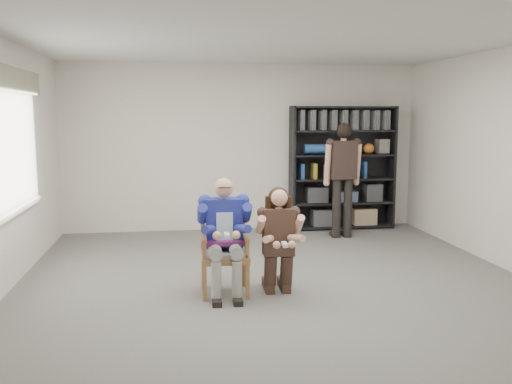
{
  "coord_description": "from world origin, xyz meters",
  "views": [
    {
      "loc": [
        -1.13,
        -5.64,
        1.95
      ],
      "look_at": [
        -0.2,
        0.6,
        1.05
      ],
      "focal_mm": 38.0,
      "sensor_mm": 36.0,
      "label": 1
    }
  ],
  "objects": [
    {
      "name": "standing_man",
      "position": [
        1.49,
        2.58,
        0.91
      ],
      "size": [
        0.58,
        0.34,
        1.82
      ],
      "primitive_type": null,
      "rotation": [
        0.0,
        0.0,
        0.05
      ],
      "color": "#2C201D",
      "rests_on": "floor"
    },
    {
      "name": "armchair",
      "position": [
        -0.62,
        0.11,
        0.49
      ],
      "size": [
        0.59,
        0.57,
        0.99
      ],
      "primitive_type": null,
      "rotation": [
        0.0,
        0.0,
        -0.02
      ],
      "color": "#97643D",
      "rests_on": "floor"
    },
    {
      "name": "bookshelf",
      "position": [
        1.7,
        3.28,
        1.05
      ],
      "size": [
        1.8,
        0.38,
        2.1
      ],
      "primitive_type": null,
      "color": "black",
      "rests_on": "floor"
    },
    {
      "name": "floor",
      "position": [
        0.0,
        0.0,
        0.0
      ],
      "size": [
        6.0,
        7.0,
        0.01
      ],
      "primitive_type": "cube",
      "color": "#65625E",
      "rests_on": "ground"
    },
    {
      "name": "room_shell",
      "position": [
        0.0,
        0.0,
        1.4
      ],
      "size": [
        6.0,
        7.0,
        2.8
      ],
      "primitive_type": null,
      "color": "silver",
      "rests_on": "ground"
    },
    {
      "name": "seated_man",
      "position": [
        -0.62,
        0.11,
        0.64
      ],
      "size": [
        0.57,
        0.79,
        1.29
      ],
      "primitive_type": null,
      "rotation": [
        0.0,
        0.0,
        -0.02
      ],
      "color": "navy",
      "rests_on": "floor"
    },
    {
      "name": "window_left",
      "position": [
        -2.95,
        1.0,
        1.63
      ],
      "size": [
        0.16,
        2.0,
        1.75
      ],
      "primitive_type": null,
      "color": "white",
      "rests_on": "room_shell"
    },
    {
      "name": "kneeling_woman",
      "position": [
        -0.04,
        -0.01,
        0.59
      ],
      "size": [
        0.51,
        0.8,
        1.18
      ],
      "primitive_type": null,
      "rotation": [
        0.0,
        0.0,
        -0.02
      ],
      "color": "#3D2B1E",
      "rests_on": "floor"
    }
  ]
}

